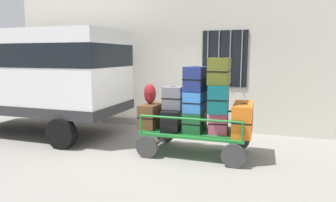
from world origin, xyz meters
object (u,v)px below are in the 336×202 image
suitcase_center_bottom (195,121)px  suitcase_midright_top (219,71)px  suitcase_midright_bottom (219,121)px  luggage_cart (195,135)px  suitcase_center_middle (196,101)px  suitcase_right_bottom (243,119)px  suitcase_midleft_bottom (173,118)px  backpack (150,94)px  suitcase_center_top (196,79)px  van (37,71)px  suitcase_midleft_middle (173,98)px  suitcase_midright_middle (219,98)px  suitcase_left_bottom (152,115)px

suitcase_center_bottom → suitcase_midright_top: 1.17m
suitcase_midright_bottom → suitcase_midright_top: 1.04m
luggage_cart → suitcase_center_middle: bearing=90.0°
suitcase_right_bottom → suitcase_midleft_bottom: bearing=179.7°
suitcase_midright_top → luggage_cart: bearing=175.6°
backpack → suitcase_midright_bottom: bearing=2.6°
suitcase_center_top → suitcase_midright_bottom: size_ratio=0.94×
van → luggage_cart: (4.42, -0.40, -1.26)m
suitcase_center_bottom → suitcase_right_bottom: suitcase_right_bottom is taller
suitcase_midleft_middle → backpack: bearing=-177.6°
van → suitcase_center_bottom: van is taller
suitcase_center_bottom → suitcase_midleft_bottom: bearing=173.9°
suitcase_center_top → backpack: 1.07m
suitcase_center_middle → suitcase_midright_bottom: size_ratio=1.14×
suitcase_midright_middle → backpack: suitcase_midright_middle is taller
suitcase_center_bottom → suitcase_midright_top: (0.49, -0.01, 1.06)m
suitcase_left_bottom → suitcase_center_middle: (0.98, 0.04, 0.36)m
suitcase_center_middle → suitcase_right_bottom: suitcase_center_middle is taller
suitcase_center_middle → backpack: (-1.02, -0.06, 0.12)m
suitcase_midright_middle → backpack: size_ratio=1.99×
suitcase_midleft_bottom → suitcase_midright_bottom: (0.98, 0.01, 0.01)m
suitcase_midleft_middle → suitcase_midright_bottom: size_ratio=0.74×
suitcase_center_bottom → suitcase_left_bottom: bearing=179.1°
suitcase_midleft_bottom → suitcase_midright_middle: 1.10m
luggage_cart → suitcase_midright_bottom: (0.49, 0.03, 0.33)m
suitcase_midleft_middle → suitcase_midright_top: bearing=-1.4°
suitcase_center_top → suitcase_right_bottom: size_ratio=0.61×
suitcase_midleft_bottom → suitcase_center_middle: size_ratio=1.32×
suitcase_midleft_bottom → suitcase_left_bottom: bearing=-175.6°
suitcase_center_top → suitcase_midright_bottom: suitcase_center_top is taller
backpack → suitcase_midright_top: bearing=-0.1°
luggage_cart → suitcase_midright_top: size_ratio=3.33×
suitcase_center_bottom → suitcase_midright_top: bearing=-1.0°
luggage_cart → suitcase_midright_bottom: suitcase_midright_bottom is taller
suitcase_midright_top → suitcase_center_top: bearing=175.7°
suitcase_center_bottom → suitcase_center_middle: bearing=90.0°
suitcase_midright_top → suitcase_midright_bottom: bearing=90.0°
suitcase_midleft_middle → suitcase_midright_middle: suitcase_midright_middle is taller
suitcase_midleft_bottom → suitcase_center_top: size_ratio=1.58×
suitcase_center_bottom → backpack: bearing=-179.6°
van → backpack: (3.41, -0.43, -0.41)m
suitcase_midleft_bottom → backpack: backpack is taller
suitcase_midright_top → suitcase_midright_middle: bearing=90.0°
backpack → suitcase_center_middle: bearing=3.5°
suitcase_midright_middle → suitcase_midright_top: 0.54m
luggage_cart → suitcase_left_bottom: (-0.98, -0.01, 0.36)m
suitcase_midleft_middle → suitcase_midright_middle: bearing=-0.8°
luggage_cart → suitcase_midright_top: 1.45m
van → luggage_cart: van is taller
suitcase_midleft_bottom → suitcase_midright_top: size_ratio=1.45×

